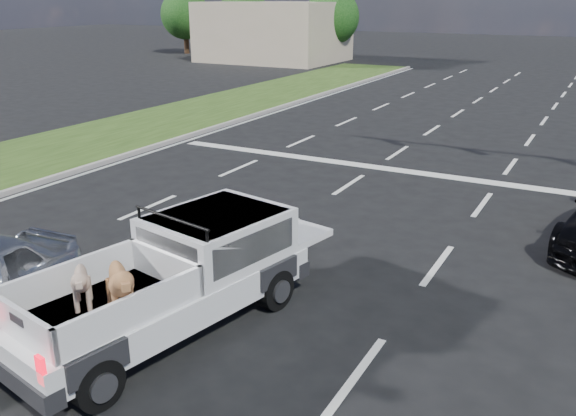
# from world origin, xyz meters

# --- Properties ---
(ground) EXTENTS (160.00, 160.00, 0.00)m
(ground) POSITION_xyz_m (0.00, 0.00, 0.00)
(ground) COLOR black
(ground) RESTS_ON ground
(road_markings) EXTENTS (17.75, 60.00, 0.01)m
(road_markings) POSITION_xyz_m (0.00, 6.56, 0.01)
(road_markings) COLOR silver
(road_markings) RESTS_ON ground
(grass_median_left) EXTENTS (5.00, 60.00, 0.10)m
(grass_median_left) POSITION_xyz_m (-11.50, 6.00, 0.05)
(grass_median_left) COLOR #284114
(grass_median_left) RESTS_ON ground
(curb_left) EXTENTS (0.15, 60.00, 0.14)m
(curb_left) POSITION_xyz_m (-9.05, 6.00, 0.07)
(curb_left) COLOR gray
(curb_left) RESTS_ON ground
(building_left) EXTENTS (10.00, 8.00, 4.40)m
(building_left) POSITION_xyz_m (-20.00, 36.00, 2.20)
(building_left) COLOR tan
(building_left) RESTS_ON ground
(tree_far_a) EXTENTS (4.20, 4.20, 5.40)m
(tree_far_a) POSITION_xyz_m (-30.00, 38.00, 3.29)
(tree_far_a) COLOR #332114
(tree_far_a) RESTS_ON ground
(tree_far_b) EXTENTS (4.20, 4.20, 5.40)m
(tree_far_b) POSITION_xyz_m (-24.00, 38.00, 3.29)
(tree_far_b) COLOR #332114
(tree_far_b) RESTS_ON ground
(tree_far_c) EXTENTS (4.20, 4.20, 5.40)m
(tree_far_c) POSITION_xyz_m (-16.00, 38.00, 3.29)
(tree_far_c) COLOR #332114
(tree_far_c) RESTS_ON ground
(pickup_truck) EXTENTS (2.61, 4.99, 1.78)m
(pickup_truck) POSITION_xyz_m (-1.15, -0.09, 0.82)
(pickup_truck) COLOR black
(pickup_truck) RESTS_ON ground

